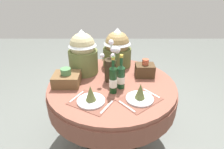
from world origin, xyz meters
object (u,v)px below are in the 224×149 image
Objects in this scene: dining_table at (112,94)px; gift_tub_back_centre at (117,46)px; wine_bottle_left at (113,79)px; wine_bottle_right at (121,76)px; flower_vase at (111,65)px; place_setting_left at (91,97)px; gift_tub_back_left at (83,51)px; place_setting_right at (140,95)px; woven_basket_side_right at (145,70)px; woven_basket_side_left at (67,79)px.

gift_tub_back_centre is at bearing 82.21° from dining_table.
wine_bottle_right is (0.07, 0.09, -0.01)m from wine_bottle_left.
place_setting_left is at bearing -114.37° from flower_vase.
gift_tub_back_left is at bearing 140.14° from wine_bottle_right.
gift_tub_back_left is (-0.13, 0.57, 0.21)m from place_setting_left.
place_setting_left is 0.99× the size of place_setting_right.
gift_tub_back_centre reaches higher than place_setting_left.
gift_tub_back_left is at bearing 127.68° from wine_bottle_left.
wine_bottle_right is at bearing -138.09° from woven_basket_side_right.
woven_basket_side_left is at bearing -167.26° from woven_basket_side_right.
woven_basket_side_right is (0.34, 0.32, -0.06)m from wine_bottle_left.
wine_bottle_left is 0.47m from woven_basket_side_right.
place_setting_right is (0.42, 0.03, 0.00)m from place_setting_left.
woven_basket_side_right reaches higher than dining_table.
wine_bottle_left is at bearing -52.32° from gift_tub_back_left.
gift_tub_back_centre reaches higher than woven_basket_side_left.
dining_table is at bearing -156.25° from woven_basket_side_right.
flower_vase is 0.40m from gift_tub_back_centre.
woven_basket_side_left is at bearing 158.83° from place_setting_right.
dining_table is 0.44m from woven_basket_side_right.
place_setting_right is at bearing -21.17° from woven_basket_side_left.
place_setting_right is at bearing -27.81° from wine_bottle_left.
place_setting_right is 0.78m from gift_tub_back_centre.
place_setting_right is at bearing 4.36° from place_setting_left.
place_setting_right is at bearing -103.67° from woven_basket_side_right.
gift_tub_back_centre is at bearing 103.87° from place_setting_right.
gift_tub_back_centre is at bearing 27.51° from gift_tub_back_left.
flower_vase is at bearing 94.39° from wine_bottle_left.
woven_basket_side_left reaches higher than place_setting_left.
wine_bottle_left is (0.19, 0.15, 0.09)m from place_setting_left.
dining_table is at bearing 61.04° from place_setting_left.
place_setting_right reaches higher than dining_table.
woven_basket_side_left is (-0.45, -0.03, 0.20)m from dining_table.
dining_table is at bearing 3.33° from woven_basket_side_left.
gift_tub_back_centre reaches higher than flower_vase.
dining_table is 5.07× the size of woven_basket_side_left.
wine_bottle_right is 0.54m from gift_tub_back_centre.
flower_vase reaches higher than wine_bottle_right.
place_setting_left is 0.36m from wine_bottle_right.
wine_bottle_left is at bearing -85.61° from flower_vase.
place_setting_left is (-0.18, -0.32, 0.18)m from dining_table.
gift_tub_back_left is at bearing -152.49° from gift_tub_back_centre.
gift_tub_back_centre is 0.71m from woven_basket_side_left.
gift_tub_back_left is (-0.32, 0.42, 0.12)m from wine_bottle_left.
dining_table is at bearing 135.05° from wine_bottle_right.
place_setting_left is 2.14× the size of woven_basket_side_right.
gift_tub_back_centre is at bearing 80.00° from flower_vase.
woven_basket_side_right is at bearing 41.91° from wine_bottle_right.
woven_basket_side_left is at bearing 173.72° from wine_bottle_right.
gift_tub_back_left is (-0.40, 0.33, 0.13)m from wine_bottle_right.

